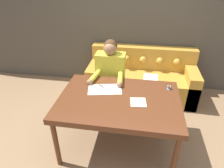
{
  "coord_description": "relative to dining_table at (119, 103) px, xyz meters",
  "views": [
    {
      "loc": [
        0.17,
        -1.91,
        2.11
      ],
      "look_at": [
        -0.17,
        0.21,
        0.85
      ],
      "focal_mm": 32.0,
      "sensor_mm": 36.0,
      "label": 1
    }
  ],
  "objects": [
    {
      "name": "ground_plane",
      "position": [
        0.06,
        -0.05,
        -0.68
      ],
      "size": [
        16.0,
        16.0,
        0.0
      ],
      "primitive_type": "plane",
      "color": "#846647"
    },
    {
      "name": "wall_back",
      "position": [
        0.06,
        1.71,
        0.62
      ],
      "size": [
        8.0,
        0.06,
        2.6
      ],
      "color": "#474238",
      "rests_on": "ground_plane"
    },
    {
      "name": "dining_table",
      "position": [
        0.0,
        0.0,
        0.0
      ],
      "size": [
        1.45,
        1.02,
        0.75
      ],
      "color": "#562D19",
      "rests_on": "ground_plane"
    },
    {
      "name": "couch",
      "position": [
        0.26,
        1.31,
        -0.37
      ],
      "size": [
        1.9,
        0.8,
        0.85
      ],
      "color": "#B7842D",
      "rests_on": "ground_plane"
    },
    {
      "name": "person",
      "position": [
        -0.22,
        0.69,
        -0.06
      ],
      "size": [
        0.49,
        0.62,
        1.23
      ],
      "color": "#33281E",
      "rests_on": "ground_plane"
    },
    {
      "name": "pattern_paper_main",
      "position": [
        -0.21,
        0.17,
        0.07
      ],
      "size": [
        0.47,
        0.34,
        0.0
      ],
      "color": "beige",
      "rests_on": "dining_table"
    },
    {
      "name": "pattern_paper_offcut",
      "position": [
        0.23,
        -0.04,
        0.07
      ],
      "size": [
        0.2,
        0.2,
        0.0
      ],
      "color": "beige",
      "rests_on": "dining_table"
    },
    {
      "name": "scissors",
      "position": [
        -0.25,
        0.22,
        0.07
      ],
      "size": [
        0.22,
        0.2,
        0.01
      ],
      "color": "silver",
      "rests_on": "dining_table"
    },
    {
      "name": "thread_spool",
      "position": [
        0.61,
        0.31,
        0.09
      ],
      "size": [
        0.04,
        0.04,
        0.05
      ],
      "color": "#3366B2",
      "rests_on": "dining_table"
    }
  ]
}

